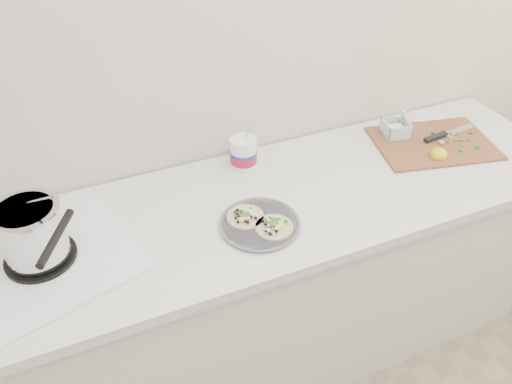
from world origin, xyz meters
name	(u,v)px	position (x,y,z in m)	size (l,w,h in m)	color
counter	(259,285)	(0.00, 1.43, 0.45)	(2.44, 0.66, 0.90)	silver
stove	(35,242)	(-0.73, 1.42, 0.98)	(0.63, 0.60, 0.25)	silver
taco_plate	(260,222)	(-0.05, 1.31, 0.92)	(0.27, 0.27, 0.04)	slate
tub	(244,151)	(0.03, 1.64, 0.97)	(0.10, 0.10, 0.23)	white
cutboard	(430,139)	(0.78, 1.49, 0.92)	(0.53, 0.42, 0.07)	brown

